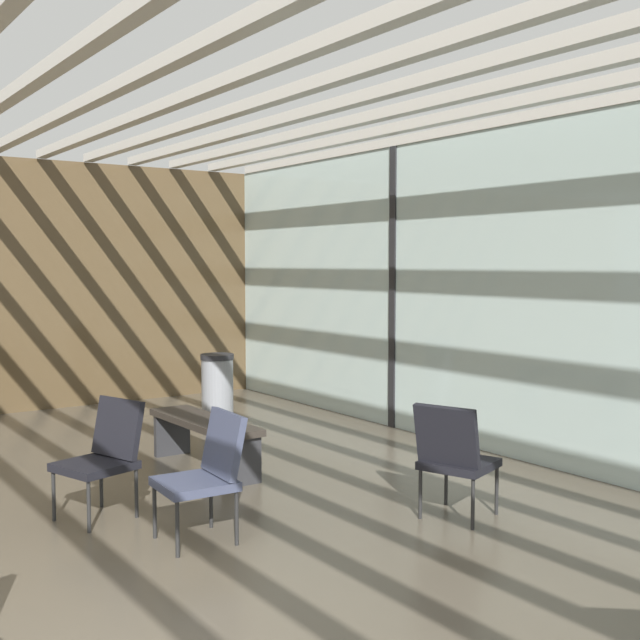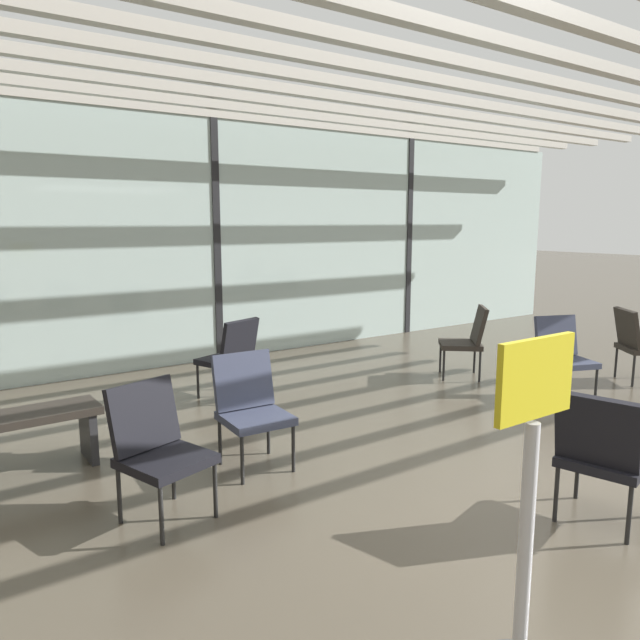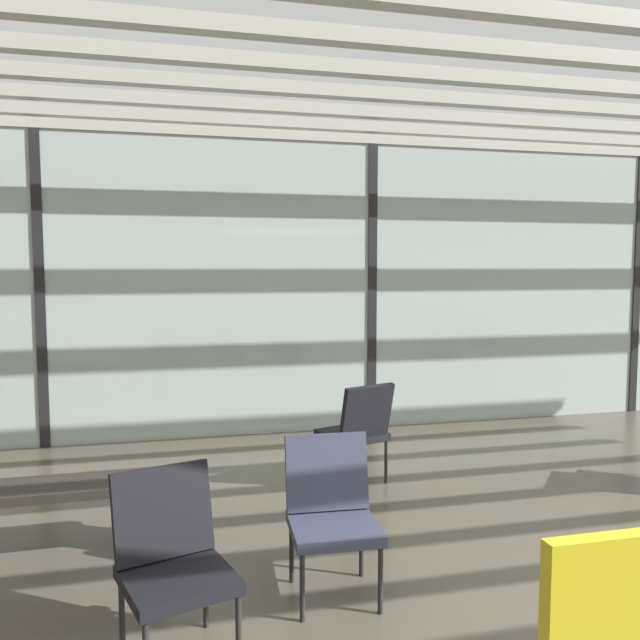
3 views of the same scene
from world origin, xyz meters
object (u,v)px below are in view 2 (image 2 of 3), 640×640
object	(u,v)px
info_sign	(527,523)
lounge_chair_0	(601,450)
parked_airplane	(139,220)
lounge_chair_1	(637,341)
lounge_chair_6	(157,443)
lounge_chair_5	(468,337)
lounge_chair_7	(562,352)
lounge_chair_3	(250,403)
lounge_chair_2	(231,353)

from	to	relation	value
info_sign	lounge_chair_0	bearing A→B (deg)	19.40
parked_airplane	lounge_chair_1	world-z (taller)	parked_airplane
parked_airplane	lounge_chair_6	size ratio (longest dim) A/B	13.15
lounge_chair_1	info_sign	distance (m)	5.43
lounge_chair_5	lounge_chair_7	size ratio (longest dim) A/B	1.00
lounge_chair_7	lounge_chair_1	bearing A→B (deg)	14.26
info_sign	lounge_chair_3	bearing A→B (deg)	87.40
lounge_chair_1	info_sign	xyz separation A→B (m)	(-4.99, -2.13, 0.18)
parked_airplane	info_sign	distance (m)	11.67
info_sign	lounge_chair_5	bearing A→B (deg)	44.00
lounge_chair_5	lounge_chair_6	xyz separation A→B (m)	(-4.30, -1.24, 0.00)
parked_airplane	lounge_chair_1	bearing A→B (deg)	-73.34
lounge_chair_5	info_sign	distance (m)	4.92
parked_airplane	lounge_chair_2	world-z (taller)	parked_airplane
lounge_chair_3	lounge_chair_5	distance (m)	3.52
parked_airplane	lounge_chair_7	xyz separation A→B (m)	(1.51, -9.12, -1.40)
lounge_chair_2	lounge_chair_6	xyz separation A→B (m)	(-1.55, -2.07, 0.00)
parked_airplane	lounge_chair_0	distance (m)	11.01
parked_airplane	lounge_chair_3	xyz separation A→B (m)	(-2.10, -8.82, -1.40)
lounge_chair_5	lounge_chair_1	bearing A→B (deg)	89.22
lounge_chair_0	info_sign	distance (m)	1.53
lounge_chair_2	lounge_chair_3	world-z (taller)	same
lounge_chair_2	lounge_chair_7	xyz separation A→B (m)	(2.94, -1.97, 0.00)
lounge_chair_3	info_sign	distance (m)	2.58
lounge_chair_0	lounge_chair_6	size ratio (longest dim) A/B	1.00
info_sign	parked_airplane	bearing A→B (deg)	78.99
lounge_chair_5	lounge_chair_6	world-z (taller)	same
lounge_chair_3	lounge_chair_7	bearing A→B (deg)	-1.43
parked_airplane	lounge_chair_6	bearing A→B (deg)	-107.93
parked_airplane	lounge_chair_0	world-z (taller)	parked_airplane
lounge_chair_0	lounge_chair_5	size ratio (longest dim) A/B	1.00
lounge_chair_0	info_sign	size ratio (longest dim) A/B	0.60
lounge_chair_2	lounge_chair_3	size ratio (longest dim) A/B	1.00
lounge_chair_6	lounge_chair_5	bearing A→B (deg)	-1.27
lounge_chair_7	lounge_chair_6	bearing A→B (deg)	-157.83
lounge_chair_3	lounge_chair_7	distance (m)	3.62
lounge_chair_0	lounge_chair_3	size ratio (longest dim) A/B	1.00
lounge_chair_0	lounge_chair_2	bearing A→B (deg)	-5.29
parked_airplane	lounge_chair_7	size ratio (longest dim) A/B	13.15
lounge_chair_3	info_sign	bearing A→B (deg)	-89.29
lounge_chair_6	lounge_chair_7	size ratio (longest dim) A/B	1.00
lounge_chair_1	lounge_chair_7	bearing A→B (deg)	119.02
lounge_chair_0	lounge_chair_3	bearing A→B (deg)	17.39
lounge_chair_5	lounge_chair_7	world-z (taller)	same
lounge_chair_0	lounge_chair_1	distance (m)	3.91
lounge_chair_6	lounge_chair_7	world-z (taller)	same
lounge_chair_2	lounge_chair_1	bearing A→B (deg)	133.94
lounge_chair_0	lounge_chair_6	bearing A→B (deg)	37.67
lounge_chair_1	lounge_chair_7	world-z (taller)	same
lounge_chair_3	lounge_chair_6	world-z (taller)	same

